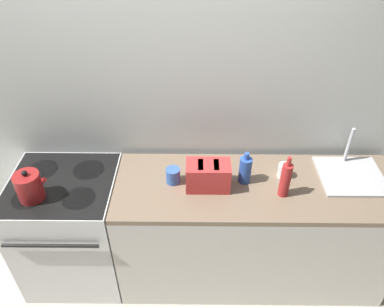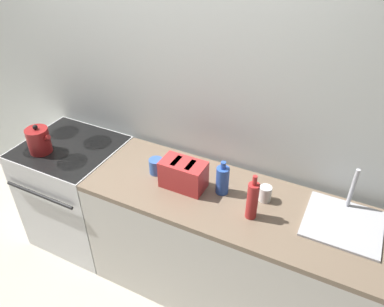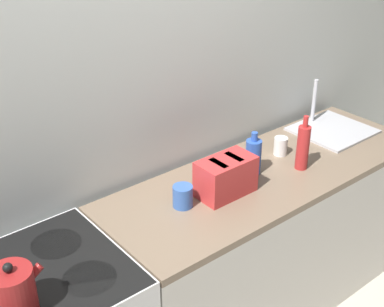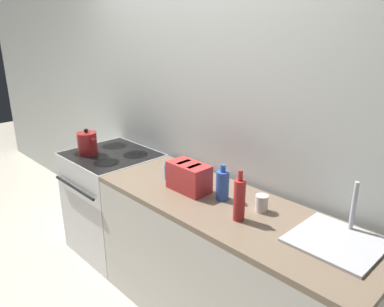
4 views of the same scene
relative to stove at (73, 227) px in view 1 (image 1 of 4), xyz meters
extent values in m
plane|color=beige|center=(0.63, -0.33, -0.46)|extent=(12.00, 12.00, 0.00)
cube|color=silver|center=(0.63, 0.38, 0.84)|extent=(8.00, 0.05, 2.60)
cube|color=silver|center=(0.00, 0.00, -0.01)|extent=(0.70, 0.65, 0.89)
cube|color=black|center=(0.00, 0.00, 0.43)|extent=(0.69, 0.64, 0.02)
cylinder|color=black|center=(-0.16, -0.14, 0.43)|extent=(0.21, 0.21, 0.01)
cylinder|color=black|center=(0.16, -0.14, 0.43)|extent=(0.21, 0.21, 0.01)
cylinder|color=black|center=(-0.16, 0.14, 0.43)|extent=(0.21, 0.21, 0.01)
cylinder|color=black|center=(0.16, 0.14, 0.43)|extent=(0.21, 0.21, 0.01)
cylinder|color=black|center=(0.00, -0.35, 0.24)|extent=(0.60, 0.02, 0.02)
cube|color=silver|center=(1.29, 0.00, -0.03)|extent=(1.87, 0.64, 0.86)
cube|color=#7A6651|center=(1.29, 0.00, 0.42)|extent=(1.87, 0.64, 0.04)
cylinder|color=maroon|center=(-0.13, -0.13, 0.53)|extent=(0.16, 0.16, 0.18)
sphere|color=black|center=(-0.13, -0.13, 0.64)|extent=(0.03, 0.03, 0.03)
cylinder|color=maroon|center=(-0.05, -0.13, 0.56)|extent=(0.09, 0.03, 0.08)
cube|color=red|center=(0.97, -0.02, 0.53)|extent=(0.28, 0.16, 0.18)
cube|color=black|center=(0.92, -0.02, 0.61)|extent=(0.03, 0.11, 0.01)
cube|color=black|center=(1.02, -0.02, 0.61)|extent=(0.03, 0.11, 0.01)
cube|color=#B7B7BC|center=(1.92, 0.08, 0.44)|extent=(0.42, 0.39, 0.01)
cylinder|color=silver|center=(1.92, 0.24, 0.58)|extent=(0.02, 0.02, 0.28)
cylinder|color=#B72828|center=(1.44, -0.09, 0.55)|extent=(0.06, 0.06, 0.24)
cylinder|color=#B72828|center=(1.44, -0.09, 0.70)|extent=(0.03, 0.03, 0.06)
cylinder|color=#2D56B7|center=(1.21, 0.04, 0.53)|extent=(0.08, 0.08, 0.18)
cylinder|color=#2D56B7|center=(1.21, 0.04, 0.64)|extent=(0.03, 0.03, 0.05)
cylinder|color=#3860B2|center=(0.74, 0.02, 0.49)|extent=(0.09, 0.09, 0.10)
cylinder|color=white|center=(1.47, 0.08, 0.49)|extent=(0.07, 0.07, 0.10)
camera|label=1|loc=(0.88, -1.80, 2.09)|focal=35.00mm
camera|label=2|loc=(1.83, -1.63, 1.97)|focal=35.00mm
camera|label=3|loc=(-0.54, -1.60, 1.81)|focal=50.00mm
camera|label=4|loc=(2.58, -1.55, 1.47)|focal=35.00mm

